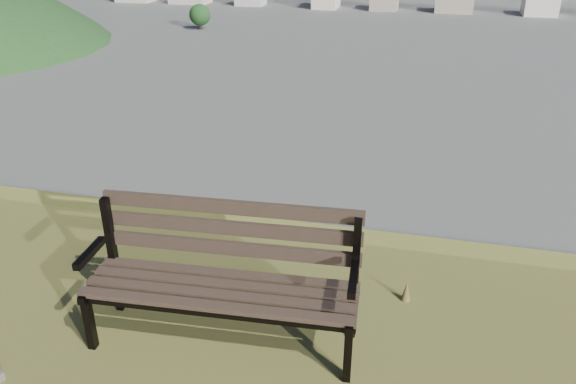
# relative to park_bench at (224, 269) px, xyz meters

# --- Properties ---
(park_bench) EXTENTS (1.98, 0.75, 1.02)m
(park_bench) POSITION_rel_park_bench_xyz_m (0.00, 0.00, 0.00)
(park_bench) COLOR #3A2B21
(park_bench) RESTS_ON hilltop_mesa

